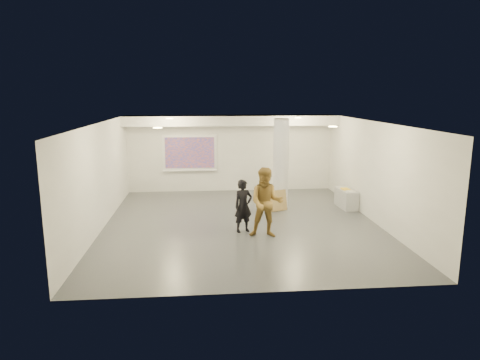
{
  "coord_description": "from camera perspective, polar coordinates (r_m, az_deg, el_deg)",
  "views": [
    {
      "loc": [
        -1.13,
        -12.15,
        3.8
      ],
      "look_at": [
        0.0,
        0.4,
        1.25
      ],
      "focal_mm": 32.0,
      "sensor_mm": 36.0,
      "label": 1
    }
  ],
  "objects": [
    {
      "name": "downlight_nw",
      "position": [
        14.71,
        -9.4,
        8.09
      ],
      "size": [
        0.22,
        0.22,
        0.02
      ],
      "primitive_type": "cylinder",
      "color": "#FFEB8B",
      "rests_on": "ceiling"
    },
    {
      "name": "woman",
      "position": [
        11.88,
        0.44,
        -3.49
      ],
      "size": [
        0.63,
        0.52,
        1.48
      ],
      "primitive_type": "imported",
      "rotation": [
        0.0,
        0.0,
        0.36
      ],
      "color": "black",
      "rests_on": "floor"
    },
    {
      "name": "downlight_ne",
      "position": [
        15.05,
        7.73,
        8.21
      ],
      "size": [
        0.22,
        0.22,
        0.02
      ],
      "primitive_type": "cylinder",
      "color": "#FFEB8B",
      "rests_on": "ceiling"
    },
    {
      "name": "ceiling",
      "position": [
        12.23,
        0.17,
        7.69
      ],
      "size": [
        8.0,
        9.0,
        0.01
      ],
      "primitive_type": "cube",
      "color": "white",
      "rests_on": "floor"
    },
    {
      "name": "floor",
      "position": [
        12.78,
        0.16,
        -5.86
      ],
      "size": [
        8.0,
        9.0,
        0.01
      ],
      "primitive_type": "cube",
      "color": "#3A3D42",
      "rests_on": "ground"
    },
    {
      "name": "postit_pad",
      "position": [
        14.85,
        13.88,
        -1.17
      ],
      "size": [
        0.26,
        0.34,
        0.03
      ],
      "primitive_type": "cube",
      "rotation": [
        0.0,
        0.0,
        0.06
      ],
      "color": "yellow",
      "rests_on": "credenza"
    },
    {
      "name": "credenza",
      "position": [
        14.92,
        13.99,
        -2.42
      ],
      "size": [
        0.52,
        1.1,
        0.63
      ],
      "primitive_type": "cube",
      "rotation": [
        0.0,
        0.0,
        0.07
      ],
      "color": "#A2A4A8",
      "rests_on": "floor"
    },
    {
      "name": "downlight_se",
      "position": [
        11.19,
        12.27,
        6.98
      ],
      "size": [
        0.22,
        0.22,
        0.02
      ],
      "primitive_type": "cylinder",
      "color": "#FFEB8B",
      "rests_on": "ceiling"
    },
    {
      "name": "cardboard_front",
      "position": [
        14.21,
        4.85,
        -3.15
      ],
      "size": [
        0.44,
        0.21,
        0.46
      ],
      "primitive_type": "cube",
      "rotation": [
        -0.25,
        0.0,
        -0.11
      ],
      "color": "olive",
      "rests_on": "floor"
    },
    {
      "name": "cardboard_back",
      "position": [
        14.15,
        5.08,
        -2.76
      ],
      "size": [
        0.65,
        0.41,
        0.68
      ],
      "primitive_type": "cube",
      "rotation": [
        -0.2,
        0.0,
        0.38
      ],
      "color": "olive",
      "rests_on": "floor"
    },
    {
      "name": "column",
      "position": [
        14.38,
        5.46,
        2.18
      ],
      "size": [
        0.52,
        0.52,
        3.0
      ],
      "primitive_type": "cylinder",
      "color": "silver",
      "rests_on": "floor"
    },
    {
      "name": "wall_back",
      "position": [
        16.85,
        -1.25,
        3.59
      ],
      "size": [
        8.0,
        0.01,
        3.0
      ],
      "primitive_type": "cube",
      "color": "silver",
      "rests_on": "floor"
    },
    {
      "name": "downlight_sw",
      "position": [
        10.74,
        -10.93,
        6.85
      ],
      "size": [
        0.22,
        0.22,
        0.02
      ],
      "primitive_type": "cylinder",
      "color": "#FFEB8B",
      "rests_on": "ceiling"
    },
    {
      "name": "wall_left",
      "position": [
        12.7,
        -18.12,
        0.43
      ],
      "size": [
        0.01,
        9.0,
        3.0
      ],
      "primitive_type": "cube",
      "color": "silver",
      "rests_on": "floor"
    },
    {
      "name": "projection_screen",
      "position": [
        16.77,
        -6.72,
        3.57
      ],
      "size": [
        2.1,
        0.13,
        1.42
      ],
      "color": "white",
      "rests_on": "wall_back"
    },
    {
      "name": "wall_right",
      "position": [
        13.39,
        17.47,
        1.01
      ],
      "size": [
        0.01,
        9.0,
        3.0
      ],
      "primitive_type": "cube",
      "color": "silver",
      "rests_on": "floor"
    },
    {
      "name": "man",
      "position": [
        11.43,
        3.53,
        -3.04
      ],
      "size": [
        1.03,
        0.86,
        1.89
      ],
      "primitive_type": "imported",
      "rotation": [
        0.0,
        0.0,
        -0.17
      ],
      "color": "olive",
      "rests_on": "floor"
    },
    {
      "name": "soffit_band",
      "position": [
        16.17,
        -1.14,
        7.96
      ],
      "size": [
        8.0,
        1.1,
        0.36
      ],
      "primitive_type": "cube",
      "color": "silver",
      "rests_on": "ceiling"
    },
    {
      "name": "papers_stack",
      "position": [
        14.63,
        14.55,
        -1.42
      ],
      "size": [
        0.26,
        0.31,
        0.02
      ],
      "primitive_type": "cube",
      "rotation": [
        0.0,
        0.0,
        0.17
      ],
      "color": "silver",
      "rests_on": "credenza"
    },
    {
      "name": "wall_front",
      "position": [
        8.07,
        3.13,
        -5.14
      ],
      "size": [
        8.0,
        0.01,
        3.0
      ],
      "primitive_type": "cube",
      "color": "silver",
      "rests_on": "floor"
    }
  ]
}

